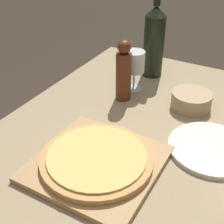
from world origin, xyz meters
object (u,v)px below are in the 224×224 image
pizza (97,158)px  small_bowl (191,100)px  wine_glass (135,63)px  wine_bottle (154,41)px  pepper_mill (124,72)px

pizza → small_bowl: (0.14, 0.44, 0.00)m
wine_glass → small_bowl: (0.24, -0.02, -0.08)m
wine_bottle → small_bowl: bearing=-37.9°
wine_glass → small_bowl: wine_glass is taller
wine_bottle → small_bowl: 0.32m
wine_glass → wine_bottle: bearing=85.9°
pizza → wine_glass: 0.48m
wine_bottle → small_bowl: (0.23, -0.18, -0.12)m
pepper_mill → wine_glass: bearing=88.1°
wine_glass → small_bowl: bearing=-5.0°
wine_bottle → pepper_mill: (-0.01, -0.24, -0.04)m
pizza → pepper_mill: pepper_mill is taller
wine_bottle → small_bowl: size_ratio=2.57×
pizza → wine_bottle: bearing=98.9°
pizza → wine_glass: bearing=103.3°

